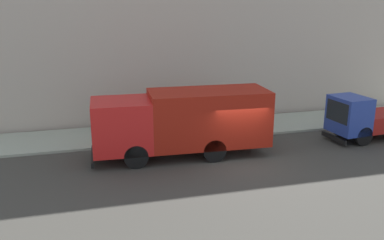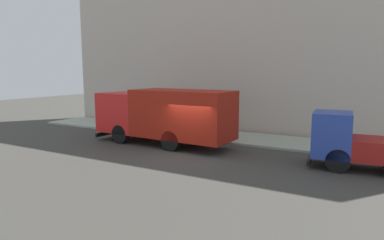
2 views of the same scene
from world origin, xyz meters
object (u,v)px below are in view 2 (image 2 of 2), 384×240
at_px(small_flatbed_truck, 362,144).
at_px(pedestrian_standing, 175,118).
at_px(traffic_cone_orange, 137,126).
at_px(large_utility_truck, 164,114).
at_px(pedestrian_walking, 201,121).
at_px(pedestrian_third, 158,114).

height_order(small_flatbed_truck, pedestrian_standing, small_flatbed_truck).
xyz_separation_m(small_flatbed_truck, traffic_cone_orange, (2.49, 14.06, -0.73)).
bearing_deg(large_utility_truck, traffic_cone_orange, 60.28).
xyz_separation_m(large_utility_truck, pedestrian_walking, (3.01, -0.82, -0.77)).
distance_m(large_utility_truck, traffic_cone_orange, 4.79).
xyz_separation_m(pedestrian_third, traffic_cone_orange, (-2.31, 0.15, -0.58)).
relative_size(small_flatbed_truck, pedestrian_third, 3.16).
height_order(large_utility_truck, pedestrian_walking, large_utility_truck).
bearing_deg(large_utility_truck, small_flatbed_truck, -87.83).
relative_size(small_flatbed_truck, traffic_cone_orange, 9.09).
height_order(small_flatbed_truck, traffic_cone_orange, small_flatbed_truck).
relative_size(small_flatbed_truck, pedestrian_standing, 3.07).
height_order(pedestrian_standing, pedestrian_third, pedestrian_standing).
relative_size(pedestrian_standing, pedestrian_third, 1.03).
xyz_separation_m(small_flatbed_truck, pedestrian_walking, (3.06, 9.35, -0.13)).
bearing_deg(pedestrian_walking, large_utility_truck, 125.10).
height_order(small_flatbed_truck, pedestrian_third, small_flatbed_truck).
distance_m(pedestrian_walking, pedestrian_third, 4.88).
distance_m(pedestrian_walking, pedestrian_standing, 2.15).
bearing_deg(small_flatbed_truck, large_utility_truck, 84.34).
xyz_separation_m(pedestrian_standing, traffic_cone_orange, (-0.80, 2.57, -0.61)).
bearing_deg(pedestrian_walking, pedestrian_third, 29.40).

